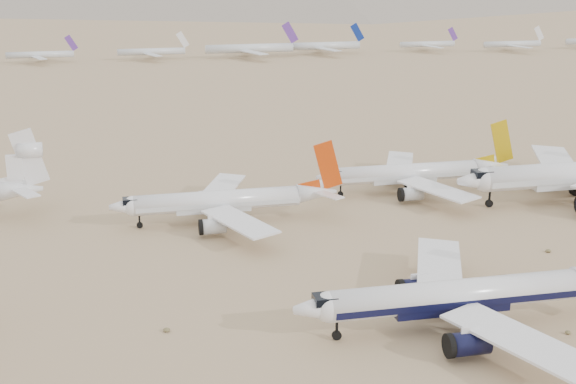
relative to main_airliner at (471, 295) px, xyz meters
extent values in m
plane|color=#8E7352|center=(-12.00, -6.94, -4.83)|extent=(7000.00, 7000.00, 0.00)
cylinder|color=white|center=(-2.25, 0.00, 0.21)|extent=(37.08, 4.38, 4.38)
cube|color=black|center=(-2.25, 0.00, -0.33)|extent=(36.34, 4.45, 0.99)
sphere|color=white|center=(-20.78, 0.00, 0.21)|extent=(4.38, 4.38, 4.38)
cube|color=black|center=(-21.44, 0.00, 1.42)|extent=(3.07, 2.85, 1.10)
cube|color=white|center=(0.62, -13.01, -0.55)|extent=(14.32, 22.57, 0.69)
cylinder|color=black|center=(-4.31, -9.11, -2.53)|extent=(5.15, 3.16, 3.16)
cube|color=white|center=(0.62, 13.01, -0.55)|extent=(14.32, 22.57, 0.69)
cylinder|color=black|center=(-4.31, 9.11, -2.53)|extent=(5.15, 3.16, 3.16)
cylinder|color=black|center=(-19.69, 0.00, -4.17)|extent=(1.31, 0.55, 1.31)
cylinder|color=black|center=(-0.70, -3.07, -3.90)|extent=(1.84, 1.10, 1.84)
cylinder|color=black|center=(-0.70, 3.07, -3.90)|extent=(1.84, 1.10, 1.84)
sphere|color=white|center=(26.28, 50.44, 1.17)|extent=(5.21, 5.21, 5.21)
cube|color=black|center=(25.50, 50.44, 2.60)|extent=(3.65, 3.39, 1.30)
cube|color=white|center=(51.10, 65.59, 0.26)|extent=(16.61, 26.17, 0.81)
cylinder|color=silver|center=(45.39, 61.07, -2.09)|extent=(5.97, 3.75, 3.75)
cylinder|color=black|center=(27.58, 50.44, -4.04)|extent=(1.56, 0.65, 1.56)
cylinder|color=black|center=(49.57, 54.09, -3.73)|extent=(2.19, 1.30, 2.19)
cylinder|color=white|center=(14.50, 64.27, -0.32)|extent=(32.26, 3.92, 3.92)
cube|color=silver|center=(14.50, 64.27, -0.81)|extent=(31.61, 3.98, 0.88)
sphere|color=white|center=(-1.63, 64.27, -0.32)|extent=(3.92, 3.92, 3.92)
cube|color=black|center=(-2.22, 64.27, 0.76)|extent=(2.74, 2.55, 0.98)
cone|color=white|center=(34.43, 64.27, -0.02)|extent=(8.06, 3.92, 3.92)
cube|color=white|center=(16.99, 52.90, -1.00)|extent=(12.46, 19.63, 0.61)
cube|color=white|center=(36.00, 60.55, 0.47)|extent=(5.12, 6.69, 0.24)
cylinder|color=silver|center=(12.70, 56.29, -2.77)|extent=(4.48, 2.82, 2.82)
cube|color=white|center=(16.99, 75.64, -1.00)|extent=(12.46, 19.63, 0.61)
cube|color=white|center=(36.00, 67.99, 0.47)|extent=(5.12, 6.69, 0.24)
cylinder|color=silver|center=(12.70, 72.25, -2.77)|extent=(4.48, 2.82, 2.82)
cube|color=#C0960B|center=(36.67, 64.27, 5.56)|extent=(6.11, 0.31, 10.07)
cylinder|color=black|center=(-0.65, 64.27, -4.24)|extent=(1.18, 0.49, 1.18)
cylinder|color=black|center=(15.84, 61.53, -4.00)|extent=(1.65, 0.98, 1.65)
cylinder|color=black|center=(15.84, 67.01, -4.00)|extent=(1.65, 0.98, 1.65)
cylinder|color=white|center=(-29.01, 52.77, -0.27)|extent=(32.38, 3.96, 3.96)
cube|color=silver|center=(-29.01, 52.77, -0.77)|extent=(31.73, 4.02, 0.89)
sphere|color=white|center=(-45.20, 52.77, -0.27)|extent=(3.96, 3.96, 3.96)
cube|color=black|center=(-45.80, 52.77, 0.81)|extent=(2.77, 2.57, 0.99)
cone|color=white|center=(-9.00, 52.77, 0.02)|extent=(8.10, 3.96, 3.96)
cube|color=white|center=(-26.51, 41.34, -0.97)|extent=(12.51, 19.71, 0.61)
cube|color=white|center=(-7.43, 49.03, 0.52)|extent=(5.14, 6.72, 0.24)
cylinder|color=silver|center=(-30.81, 44.74, -2.75)|extent=(4.50, 2.85, 2.85)
cube|color=white|center=(-26.51, 64.19, -0.97)|extent=(12.51, 19.71, 0.61)
cube|color=white|center=(-7.43, 56.51, 0.52)|extent=(5.14, 6.72, 0.24)
cylinder|color=silver|center=(-30.81, 60.79, -2.75)|extent=(4.50, 2.85, 2.85)
cube|color=#BF3709|center=(-6.75, 52.77, 5.64)|extent=(6.14, 0.32, 10.11)
cylinder|color=black|center=(-44.22, 52.77, -4.23)|extent=(1.19, 0.49, 1.19)
cylinder|color=black|center=(-27.66, 50.00, -3.99)|extent=(1.66, 0.99, 1.66)
cylinder|color=black|center=(-27.66, 55.54, -3.99)|extent=(1.66, 0.99, 1.66)
cone|color=white|center=(-67.29, 65.11, 0.75)|extent=(9.50, 4.55, 4.55)
cube|color=white|center=(-65.44, 60.73, 1.32)|extent=(6.03, 7.89, 0.27)
cube|color=white|center=(-65.44, 69.49, 1.32)|extent=(6.03, 7.89, 0.27)
cube|color=white|center=(-64.65, 65.11, 7.32)|extent=(7.20, 0.36, 11.87)
cylinder|color=white|center=(-64.38, 65.11, 8.78)|extent=(4.75, 2.95, 2.95)
cylinder|color=silver|center=(-80.05, 301.31, -0.89)|extent=(31.01, 3.06, 3.06)
cube|color=#592E91|center=(-65.45, 301.31, 4.29)|extent=(6.18, 0.31, 7.78)
cube|color=silver|center=(-80.05, 293.28, -1.35)|extent=(8.17, 14.27, 0.31)
cube|color=silver|center=(-80.05, 309.33, -1.35)|extent=(8.17, 14.27, 0.31)
cylinder|color=silver|center=(-28.01, 301.41, -0.82)|extent=(32.55, 3.22, 3.22)
cube|color=white|center=(-12.69, 301.41, 4.62)|extent=(6.48, 0.32, 8.16)
cube|color=silver|center=(-28.01, 292.99, -1.30)|extent=(8.58, 14.98, 0.32)
cube|color=silver|center=(-28.01, 309.83, -1.30)|extent=(8.58, 14.98, 0.32)
cylinder|color=silver|center=(20.04, 299.56, -0.26)|extent=(43.78, 4.33, 4.33)
cube|color=#592E91|center=(40.64, 299.56, 7.05)|extent=(8.72, 0.43, 10.98)
cube|color=silver|center=(20.04, 288.23, -0.91)|extent=(11.53, 20.15, 0.43)
cube|color=silver|center=(20.04, 310.89, -0.91)|extent=(11.53, 20.15, 0.43)
cylinder|color=silver|center=(58.85, 304.28, -0.51)|extent=(38.84, 3.84, 3.84)
cube|color=navy|center=(77.13, 304.28, 5.98)|extent=(7.73, 0.38, 9.74)
cube|color=silver|center=(58.85, 294.23, -1.08)|extent=(10.23, 17.88, 0.38)
cube|color=silver|center=(58.85, 314.33, -1.08)|extent=(10.23, 17.88, 0.38)
cylinder|color=silver|center=(115.60, 303.69, -0.95)|extent=(29.83, 2.95, 2.95)
cube|color=#592E91|center=(129.64, 303.69, 4.03)|extent=(5.94, 0.29, 7.48)
cube|color=silver|center=(115.60, 295.97, -1.39)|extent=(7.86, 13.73, 0.29)
cube|color=silver|center=(115.60, 311.41, -1.39)|extent=(7.86, 13.73, 0.29)
cylinder|color=silver|center=(159.25, 293.96, -0.87)|extent=(31.55, 3.12, 3.12)
cube|color=white|center=(174.09, 293.96, 4.41)|extent=(6.28, 0.31, 7.91)
cube|color=silver|center=(159.25, 285.79, -1.33)|extent=(8.31, 14.53, 0.31)
cube|color=silver|center=(159.25, 302.13, -1.33)|extent=(8.31, 14.53, 0.31)
ellipsoid|color=brown|center=(-42.40, 7.46, -4.53)|extent=(0.98, 0.98, 0.54)
ellipsoid|color=brown|center=(12.40, -5.34, -4.57)|extent=(0.84, 0.84, 0.46)
ellipsoid|color=brown|center=(26.10, 23.96, -4.53)|extent=(0.98, 0.98, 0.54)
camera|label=1|loc=(-47.74, -95.95, 46.69)|focal=50.00mm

